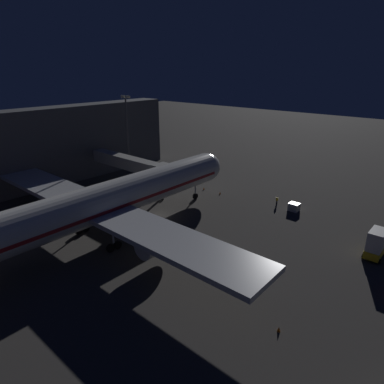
# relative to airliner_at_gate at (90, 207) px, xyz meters

# --- Properties ---
(ground_plane) EXTENTS (320.00, 320.00, 0.00)m
(ground_plane) POSITION_rel_airliner_at_gate_xyz_m (-0.00, -13.05, -5.83)
(ground_plane) COLOR #383533
(airliner_at_gate) EXTENTS (56.91, 61.87, 18.60)m
(airliner_at_gate) POSITION_rel_airliner_at_gate_xyz_m (0.00, 0.00, 0.00)
(airliner_at_gate) COLOR silver
(airliner_at_gate) RESTS_ON ground_plane
(jet_bridge) EXTENTS (23.26, 3.40, 7.50)m
(jet_bridge) POSITION_rel_airliner_at_gate_xyz_m (12.41, -19.05, 0.14)
(jet_bridge) COLOR #9E9E99
(jet_bridge) RESTS_ON ground_plane
(terminal_wall) EXTENTS (6.00, 80.00, 17.02)m
(terminal_wall) POSITION_rel_airliner_at_gate_xyz_m (31.00, -1.24, 2.68)
(terminal_wall) COLOR #4C4F54
(terminal_wall) RESTS_ON ground_plane
(apron_floodlight_mast) EXTENTS (2.90, 0.50, 18.82)m
(apron_floodlight_mast) POSITION_rel_airliner_at_gate_xyz_m (25.50, -28.00, 5.04)
(apron_floodlight_mast) COLOR #59595E
(apron_floodlight_mast) RESTS_ON ground_plane
(ops_van) EXTENTS (2.36, 4.93, 4.21)m
(ops_van) POSITION_rel_airliner_at_gate_xyz_m (-33.40, -23.66, -3.76)
(ops_van) COLOR yellow
(ops_van) RESTS_ON ground_plane
(baggage_container_spare) EXTENTS (1.86, 1.54, 1.51)m
(baggage_container_spare) POSITION_rel_airliner_at_gate_xyz_m (-17.77, -31.40, -5.07)
(baggage_container_spare) COLOR #B7BABF
(baggage_container_spare) RESTS_ON ground_plane
(ground_crew_by_belt_loader) EXTENTS (0.40, 0.40, 1.76)m
(ground_crew_by_belt_loader) POSITION_rel_airliner_at_gate_xyz_m (-13.94, -32.05, -4.86)
(ground_crew_by_belt_loader) COLOR black
(ground_crew_by_belt_loader) RESTS_ON ground_plane
(traffic_cone_nose_port) EXTENTS (0.36, 0.36, 0.55)m
(traffic_cone_nose_port) POSITION_rel_airliner_at_gate_xyz_m (-2.20, -29.48, -5.55)
(traffic_cone_nose_port) COLOR orange
(traffic_cone_nose_port) RESTS_ON ground_plane
(traffic_cone_nose_starboard) EXTENTS (0.36, 0.36, 0.55)m
(traffic_cone_nose_starboard) POSITION_rel_airliner_at_gate_xyz_m (2.20, -29.48, -5.55)
(traffic_cone_nose_starboard) COLOR orange
(traffic_cone_nose_starboard) RESTS_ON ground_plane
(traffic_cone_wingtip_svc_side) EXTENTS (0.36, 0.36, 0.55)m
(traffic_cone_wingtip_svc_side) POSITION_rel_airliner_at_gate_xyz_m (-29.95, -1.70, -5.55)
(traffic_cone_wingtip_svc_side) COLOR orange
(traffic_cone_wingtip_svc_side) RESTS_ON ground_plane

